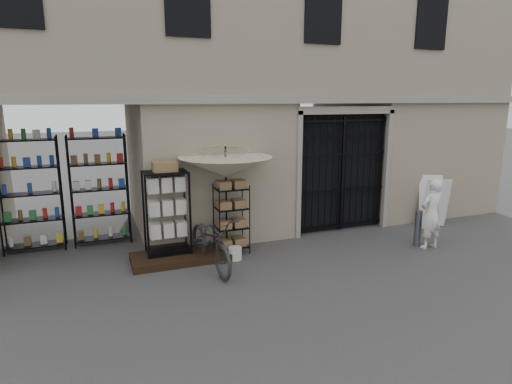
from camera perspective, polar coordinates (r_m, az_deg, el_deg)
name	(u,v)px	position (r m, az deg, el deg)	size (l,w,h in m)	color
ground	(321,271)	(8.50, 8.61, -10.42)	(80.00, 80.00, 0.00)	black
main_building	(249,49)	(11.54, -1.00, 18.48)	(14.00, 4.00, 9.00)	gray
shop_recess	(67,185)	(9.75, -23.95, 0.83)	(3.00, 1.70, 3.00)	black
shop_shelving	(66,192)	(10.29, -23.99, -0.04)	(2.70, 0.50, 2.50)	black
iron_gate	(339,171)	(10.84, 10.98, 2.74)	(2.50, 0.21, 3.00)	black
step_platform	(181,257)	(9.05, -9.95, -8.51)	(2.00, 0.90, 0.15)	black
display_cabinet	(167,217)	(8.91, -11.79, -3.24)	(0.93, 0.66, 1.84)	black
wire_rack	(231,220)	(9.17, -3.29, -3.70)	(0.76, 0.62, 1.51)	black
market_umbrella	(226,161)	(8.88, -4.08, 4.09)	(1.99, 2.02, 2.78)	black
white_bucket	(235,253)	(8.95, -2.80, -8.17)	(0.27, 0.27, 0.26)	beige
bicycle	(211,267)	(8.64, -5.98, -9.95)	(0.71, 1.07, 2.04)	black
steel_bollard	(418,228)	(10.32, 20.77, -4.55)	(0.15, 0.15, 0.82)	#565A65
shopkeeper	(428,248)	(10.41, 22.00, -6.88)	(0.57, 1.57, 0.38)	white
easel_sign	(433,201)	(12.01, 22.55, -1.15)	(0.84, 0.89, 1.27)	silver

